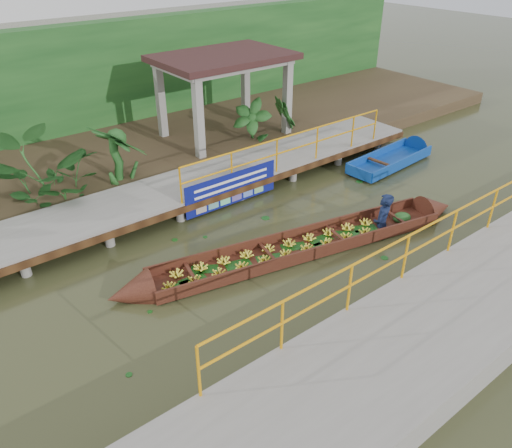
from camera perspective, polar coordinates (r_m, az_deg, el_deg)
ground at (r=12.07m, az=2.08°, el=-3.16°), size 80.00×80.00×0.00m
land_strip at (r=17.70m, az=-13.81°, el=8.25°), size 30.00×8.00×0.45m
far_dock at (r=14.27m, az=-6.69°, el=4.53°), size 16.00×2.06×1.66m
near_dock at (r=10.45m, az=21.70°, el=-9.80°), size 18.00×2.40×1.73m
pavilion at (r=17.31m, az=-3.75°, el=17.59°), size 4.40×3.00×3.00m
foliage_backdrop at (r=19.37m, az=-17.82°, el=15.18°), size 30.00×0.80×4.00m
vendor_boat at (r=12.19m, az=6.99°, el=-1.51°), size 9.34×2.83×2.21m
moored_blue_boat at (r=17.77m, az=16.71°, el=7.71°), size 3.93×1.30×0.92m
blue_banner at (r=13.77m, az=-2.78°, el=4.07°), size 2.98×0.04×0.93m
tropical_plants at (r=14.86m, az=-16.58°, el=7.31°), size 14.10×1.10×1.37m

